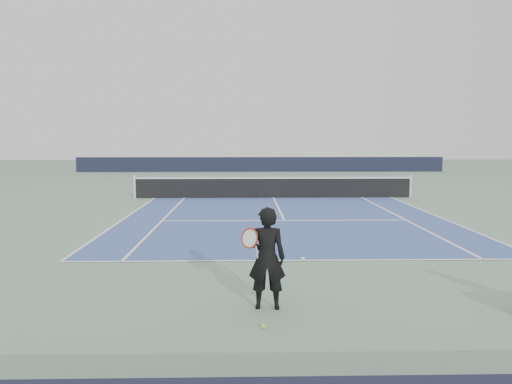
{
  "coord_description": "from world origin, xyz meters",
  "views": [
    {
      "loc": [
        -1.34,
        -22.93,
        2.79
      ],
      "look_at": [
        -0.98,
        -7.5,
        1.1
      ],
      "focal_mm": 35.0,
      "sensor_mm": 36.0,
      "label": 1
    }
  ],
  "objects": [
    {
      "name": "ground",
      "position": [
        0.0,
        0.0,
        0.0
      ],
      "size": [
        80.0,
        80.0,
        0.0
      ],
      "primitive_type": "plane",
      "color": "slate"
    },
    {
      "name": "court_surface",
      "position": [
        0.0,
        0.0,
        0.01
      ],
      "size": [
        10.97,
        23.77,
        0.01
      ],
      "primitive_type": "cube",
      "color": "#3C518E",
      "rests_on": "ground"
    },
    {
      "name": "tennis_net",
      "position": [
        0.0,
        0.0,
        0.5
      ],
      "size": [
        12.9,
        0.1,
        1.07
      ],
      "color": "silver",
      "rests_on": "ground"
    },
    {
      "name": "windscreen_far",
      "position": [
        0.0,
        17.88,
        0.6
      ],
      "size": [
        30.0,
        0.25,
        1.2
      ],
      "primitive_type": "cube",
      "color": "black",
      "rests_on": "ground"
    },
    {
      "name": "tennis_player",
      "position": [
        -0.99,
        -15.01,
        0.84
      ],
      "size": [
        0.78,
        0.49,
        1.68
      ],
      "color": "black",
      "rests_on": "ground"
    },
    {
      "name": "tennis_ball",
      "position": [
        -1.07,
        -15.88,
        0.03
      ],
      "size": [
        0.07,
        0.07,
        0.07
      ],
      "primitive_type": "sphere",
      "color": "#C6D62B",
      "rests_on": "ground"
    }
  ]
}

